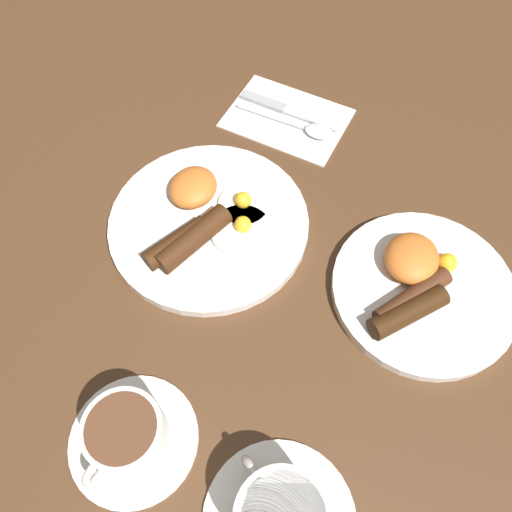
# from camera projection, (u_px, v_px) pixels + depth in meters

# --- Properties ---
(ground_plane) EXTENTS (3.00, 3.00, 0.00)m
(ground_plane) POSITION_uv_depth(u_px,v_px,m) (209.00, 227.00, 0.69)
(ground_plane) COLOR #4C301C
(breakfast_plate_near) EXTENTS (0.27, 0.27, 0.05)m
(breakfast_plate_near) POSITION_uv_depth(u_px,v_px,m) (207.00, 221.00, 0.68)
(breakfast_plate_near) COLOR silver
(breakfast_plate_near) RESTS_ON ground_plane
(breakfast_plate_far) EXTENTS (0.23, 0.23, 0.05)m
(breakfast_plate_far) POSITION_uv_depth(u_px,v_px,m) (421.00, 286.00, 0.62)
(breakfast_plate_far) COLOR silver
(breakfast_plate_far) RESTS_ON ground_plane
(teacup_near) EXTENTS (0.14, 0.14, 0.07)m
(teacup_near) POSITION_uv_depth(u_px,v_px,m) (128.00, 436.00, 0.52)
(teacup_near) COLOR silver
(teacup_near) RESTS_ON ground_plane
(napkin) EXTENTS (0.14, 0.19, 0.01)m
(napkin) POSITION_uv_depth(u_px,v_px,m) (287.00, 118.00, 0.79)
(napkin) COLOR white
(napkin) RESTS_ON ground_plane
(knife) EXTENTS (0.03, 0.17, 0.01)m
(knife) POSITION_uv_depth(u_px,v_px,m) (284.00, 108.00, 0.79)
(knife) COLOR silver
(knife) RESTS_ON napkin
(spoon) EXTENTS (0.03, 0.16, 0.01)m
(spoon) POSITION_uv_depth(u_px,v_px,m) (308.00, 128.00, 0.77)
(spoon) COLOR silver
(spoon) RESTS_ON napkin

